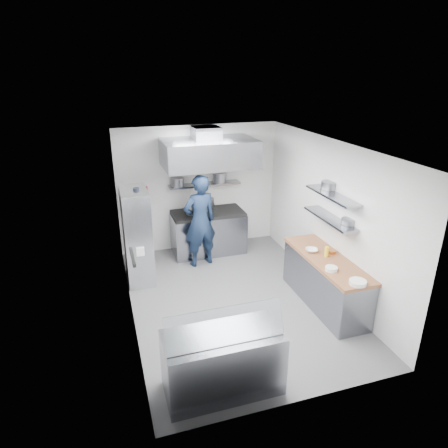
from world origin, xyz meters
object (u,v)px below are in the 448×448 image
object	(u,v)px
display_case	(223,362)
wire_rack	(137,236)
chef	(200,221)
gas_range	(208,233)

from	to	relation	value
display_case	wire_rack	bearing A→B (deg)	101.89
wire_rack	display_case	bearing A→B (deg)	-78.11
wire_rack	chef	bearing A→B (deg)	11.15
gas_range	chef	xyz separation A→B (m)	(-0.32, -0.55, 0.53)
chef	display_case	distance (m)	3.65
gas_range	wire_rack	size ratio (longest dim) A/B	0.86
chef	display_case	size ratio (longest dim) A/B	1.31
wire_rack	display_case	distance (m)	3.40
chef	wire_rack	bearing A→B (deg)	-1.60
chef	display_case	world-z (taller)	chef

